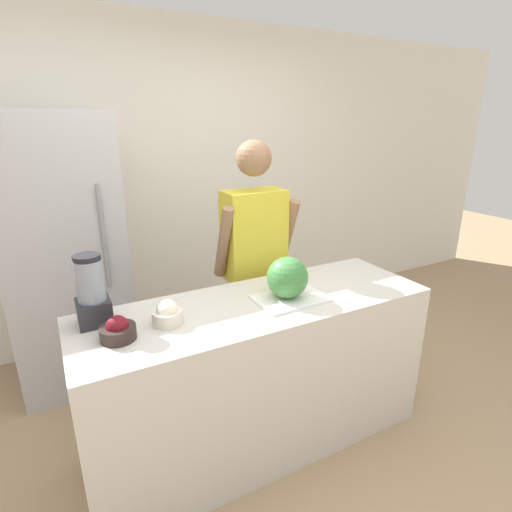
# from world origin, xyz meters

# --- Properties ---
(ground_plane) EXTENTS (14.00, 14.00, 0.00)m
(ground_plane) POSITION_xyz_m (0.00, 0.00, 0.00)
(ground_plane) COLOR tan
(wall_back) EXTENTS (8.00, 0.06, 2.60)m
(wall_back) POSITION_xyz_m (0.00, 1.96, 1.30)
(wall_back) COLOR white
(wall_back) RESTS_ON ground_plane
(counter_island) EXTENTS (1.91, 0.63, 0.90)m
(counter_island) POSITION_xyz_m (0.00, 0.31, 0.45)
(counter_island) COLOR beige
(counter_island) RESTS_ON ground_plane
(refrigerator) EXTENTS (0.75, 0.75, 1.88)m
(refrigerator) POSITION_xyz_m (-0.86, 1.55, 0.94)
(refrigerator) COLOR #B7B7BC
(refrigerator) RESTS_ON ground_plane
(person) EXTENTS (0.54, 0.27, 1.71)m
(person) POSITION_xyz_m (0.25, 0.83, 0.88)
(person) COLOR #4C608C
(person) RESTS_ON ground_plane
(cutting_board) EXTENTS (0.38, 0.26, 0.01)m
(cutting_board) POSITION_xyz_m (0.17, 0.26, 0.90)
(cutting_board) COLOR white
(cutting_board) RESTS_ON counter_island
(watermelon) EXTENTS (0.22, 0.22, 0.22)m
(watermelon) POSITION_xyz_m (0.15, 0.28, 1.02)
(watermelon) COLOR #3D7F3D
(watermelon) RESTS_ON cutting_board
(bowl_cherries) EXTENTS (0.16, 0.16, 0.11)m
(bowl_cherries) POSITION_xyz_m (-0.73, 0.27, 0.94)
(bowl_cherries) COLOR #2D231E
(bowl_cherries) RESTS_ON counter_island
(bowl_cream) EXTENTS (0.15, 0.15, 0.12)m
(bowl_cream) POSITION_xyz_m (-0.49, 0.31, 0.94)
(bowl_cream) COLOR beige
(bowl_cream) RESTS_ON counter_island
(blender) EXTENTS (0.15, 0.15, 0.34)m
(blender) POSITION_xyz_m (-0.80, 0.48, 1.05)
(blender) COLOR #28282D
(blender) RESTS_ON counter_island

